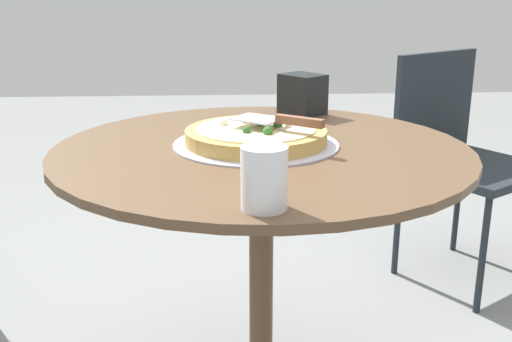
# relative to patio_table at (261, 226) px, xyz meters

# --- Properties ---
(patio_table) EXTENTS (0.91, 0.91, 0.76)m
(patio_table) POSITION_rel_patio_table_xyz_m (0.00, 0.00, 0.00)
(patio_table) COLOR brown
(patio_table) RESTS_ON ground
(pizza_on_tray) EXTENTS (0.37, 0.37, 0.05)m
(pizza_on_tray) POSITION_rel_patio_table_xyz_m (-0.01, 0.01, 0.21)
(pizza_on_tray) COLOR silver
(pizza_on_tray) RESTS_ON patio_table
(pizza_server) EXTENTS (0.20, 0.16, 0.02)m
(pizza_server) POSITION_rel_patio_table_xyz_m (0.04, -0.01, 0.25)
(pizza_server) COLOR silver
(pizza_server) RESTS_ON pizza_on_tray
(drinking_cup) EXTENTS (0.07, 0.07, 0.10)m
(drinking_cup) POSITION_rel_patio_table_xyz_m (-0.02, -0.38, 0.24)
(drinking_cup) COLOR silver
(drinking_cup) RESTS_ON patio_table
(napkin_dispenser) EXTENTS (0.14, 0.14, 0.11)m
(napkin_dispenser) POSITION_rel_patio_table_xyz_m (0.13, 0.35, 0.24)
(napkin_dispenser) COLOR black
(napkin_dispenser) RESTS_ON patio_table
(patio_chair_far) EXTENTS (0.60, 0.60, 0.85)m
(patio_chair_far) POSITION_rel_patio_table_xyz_m (0.81, 0.89, -0.06)
(patio_chair_far) COLOR #1E252B
(patio_chair_far) RESTS_ON ground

